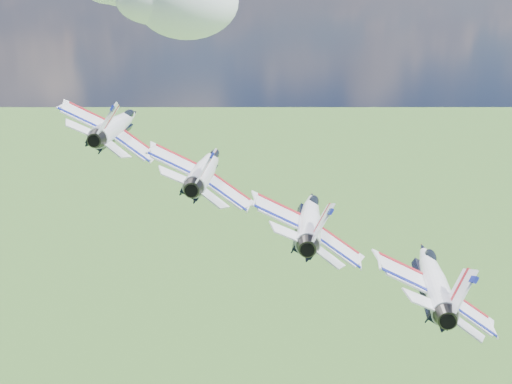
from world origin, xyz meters
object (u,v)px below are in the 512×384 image
object	(u,v)px
jet_2	(310,218)
jet_3	(433,278)
jet_1	(206,168)
jet_0	(117,125)

from	to	relation	value
jet_2	jet_3	world-z (taller)	jet_2
jet_1	jet_0	bearing A→B (deg)	151.88
jet_1	jet_3	size ratio (longest dim) A/B	1.00
jet_0	jet_3	size ratio (longest dim) A/B	1.00
jet_2	jet_3	bearing A→B (deg)	-28.12
jet_1	jet_2	bearing A→B (deg)	-28.12
jet_2	jet_0	bearing A→B (deg)	151.88
jet_0	jet_1	xyz separation A→B (m)	(7.28, -8.60, -2.86)
jet_0	jet_2	distance (m)	23.24
jet_0	jet_2	bearing A→B (deg)	-28.12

